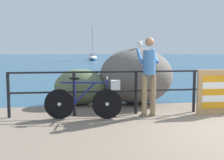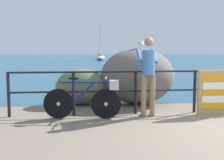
# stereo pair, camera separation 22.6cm
# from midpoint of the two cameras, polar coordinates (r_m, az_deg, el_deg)

# --- Properties ---
(ground_plane) EXTENTS (120.00, 120.00, 0.10)m
(ground_plane) POSITION_cam_midpoint_polar(r_m,az_deg,el_deg) (25.04, 0.10, 2.42)
(ground_plane) COLOR #756656
(sea_surface) EXTENTS (120.00, 90.00, 0.01)m
(sea_surface) POSITION_cam_midpoint_polar(r_m,az_deg,el_deg) (52.88, -3.39, 4.34)
(sea_surface) COLOR navy
(sea_surface) RESTS_ON ground_plane
(promenade_railing) EXTENTS (8.74, 0.07, 1.02)m
(promenade_railing) POSITION_cam_midpoint_polar(r_m,az_deg,el_deg) (7.25, 16.85, -1.14)
(promenade_railing) COLOR black
(promenade_railing) RESTS_ON ground_plane
(bicycle) EXTENTS (1.69, 0.48, 0.92)m
(bicycle) POSITION_cam_midpoint_polar(r_m,az_deg,el_deg) (6.33, -3.53, -3.51)
(bicycle) COLOR black
(bicycle) RESTS_ON ground_plane
(person_at_railing) EXTENTS (0.47, 0.65, 1.78)m
(person_at_railing) POSITION_cam_midpoint_polar(r_m,az_deg,el_deg) (6.56, 8.14, 1.42)
(person_at_railing) COLOR #8C7251
(person_at_railing) RESTS_ON ground_plane
(folded_deckchair_stack) EXTENTS (0.84, 0.10, 1.04)m
(folded_deckchair_stack) POSITION_cam_midpoint_polar(r_m,az_deg,el_deg) (7.21, 20.50, -2.27)
(folded_deckchair_stack) COLOR tan
(folded_deckchair_stack) RESTS_ON ground_plane
(breakwater_boulder_main) EXTENTS (2.06, 1.96, 1.55)m
(breakwater_boulder_main) POSITION_cam_midpoint_polar(r_m,az_deg,el_deg) (8.19, 5.81, 0.81)
(breakwater_boulder_main) COLOR #605B56
(breakwater_boulder_main) RESTS_ON ground
(breakwater_boulder_left) EXTENTS (1.43, 1.10, 0.98)m
(breakwater_boulder_left) POSITION_cam_midpoint_polar(r_m,az_deg,el_deg) (8.01, -5.18, -1.33)
(breakwater_boulder_left) COLOR #586847
(breakwater_boulder_left) RESTS_ON ground
(seagull) EXTENTS (0.26, 0.31, 0.23)m
(seagull) POSITION_cam_midpoint_polar(r_m,az_deg,el_deg) (8.09, 6.62, 7.21)
(seagull) COLOR gold
(seagull) RESTS_ON breakwater_boulder_main
(sailboat) EXTENTS (1.47, 4.45, 6.16)m
(sailboat) POSITION_cam_midpoint_polar(r_m,az_deg,el_deg) (42.22, -2.17, 4.90)
(sailboat) COLOR white
(sailboat) RESTS_ON sea_surface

